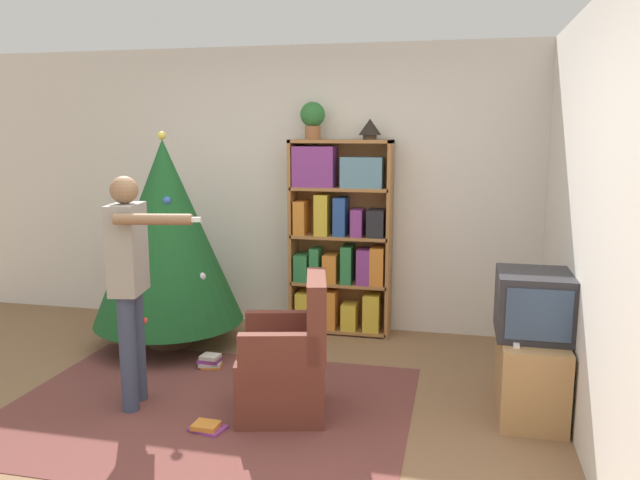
% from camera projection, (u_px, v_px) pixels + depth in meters
% --- Properties ---
extents(ground_plane, '(14.00, 14.00, 0.00)m').
position_uv_depth(ground_plane, '(237.00, 434.00, 3.82)').
color(ground_plane, '#846042').
extents(wall_back, '(8.00, 0.10, 2.60)m').
position_uv_depth(wall_back, '(321.00, 189.00, 5.81)').
color(wall_back, silver).
rests_on(wall_back, ground_plane).
extents(wall_right, '(0.10, 8.00, 2.60)m').
position_uv_depth(wall_right, '(613.00, 239.00, 3.15)').
color(wall_right, silver).
rests_on(wall_right, ground_plane).
extents(area_rug, '(2.69, 2.01, 0.01)m').
position_uv_depth(area_rug, '(208.00, 408.00, 4.18)').
color(area_rug, brown).
rests_on(area_rug, ground_plane).
extents(bookshelf, '(0.91, 0.28, 1.76)m').
position_uv_depth(bookshelf, '(339.00, 237.00, 5.63)').
color(bookshelf, '#A8703D').
rests_on(bookshelf, ground_plane).
extents(tv_stand, '(0.41, 0.79, 0.53)m').
position_uv_depth(tv_stand, '(530.00, 373.00, 4.10)').
color(tv_stand, tan).
rests_on(tv_stand, ground_plane).
extents(television, '(0.47, 0.51, 0.42)m').
position_uv_depth(television, '(534.00, 304.00, 4.02)').
color(television, '#28282D').
rests_on(television, tv_stand).
extents(game_remote, '(0.04, 0.12, 0.02)m').
position_uv_depth(game_remote, '(516.00, 343.00, 3.85)').
color(game_remote, white).
rests_on(game_remote, tv_stand).
extents(christmas_tree, '(1.27, 1.27, 1.83)m').
position_uv_depth(christmas_tree, '(166.00, 233.00, 5.26)').
color(christmas_tree, '#4C3323').
rests_on(christmas_tree, ground_plane).
extents(armchair, '(0.69, 0.68, 0.92)m').
position_uv_depth(armchair, '(288.00, 366.00, 4.07)').
color(armchair, brown).
rests_on(armchair, ground_plane).
extents(standing_person, '(0.68, 0.46, 1.55)m').
position_uv_depth(standing_person, '(130.00, 273.00, 4.08)').
color(standing_person, '#38425B').
rests_on(standing_person, ground_plane).
extents(potted_plant, '(0.22, 0.22, 0.33)m').
position_uv_depth(potted_plant, '(313.00, 118.00, 5.51)').
color(potted_plant, '#935B38').
rests_on(potted_plant, bookshelf).
extents(table_lamp, '(0.20, 0.20, 0.18)m').
position_uv_depth(table_lamp, '(370.00, 128.00, 5.41)').
color(table_lamp, '#473828').
rests_on(table_lamp, bookshelf).
extents(book_pile_near_tree, '(0.20, 0.18, 0.11)m').
position_uv_depth(book_pile_near_tree, '(210.00, 361.00, 4.90)').
color(book_pile_near_tree, orange).
rests_on(book_pile_near_tree, ground_plane).
extents(book_pile_by_chair, '(0.24, 0.20, 0.05)m').
position_uv_depth(book_pile_by_chair, '(207.00, 427.00, 3.87)').
color(book_pile_by_chair, '#843889').
rests_on(book_pile_by_chair, ground_plane).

